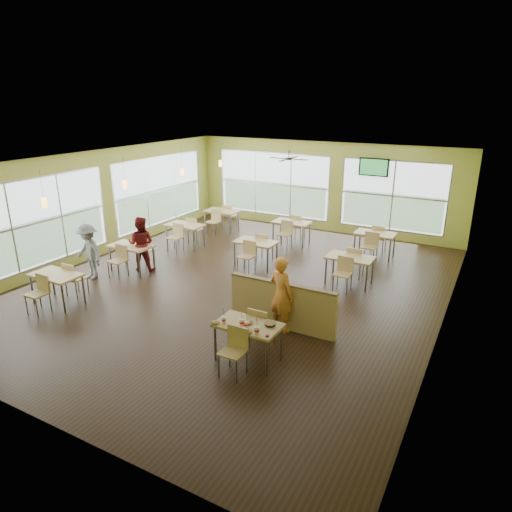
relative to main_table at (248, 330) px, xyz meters
name	(u,v)px	position (x,y,z in m)	size (l,w,h in m)	color
room	(238,226)	(-2.00, 3.00, 0.97)	(12.00, 12.04, 3.20)	black
window_bays	(217,198)	(-4.65, 6.08, 0.85)	(9.24, 10.24, 2.38)	white
main_table	(248,330)	(0.00, 0.00, 0.00)	(1.22, 1.52, 0.87)	tan
half_wall_divider	(282,305)	(0.00, 1.45, -0.11)	(2.40, 0.14, 1.04)	tan
dining_tables	(237,240)	(-3.05, 4.71, 0.00)	(6.92, 8.72, 0.87)	tan
pendant_lights	(154,178)	(-5.20, 3.68, 1.82)	(0.11, 7.31, 0.86)	#2D2119
ceiling_fan	(289,159)	(-2.00, 6.00, 2.32)	(1.25, 1.25, 0.29)	#2D2119
tv_backwall	(374,167)	(-0.20, 8.90, 1.82)	(1.00, 0.07, 0.60)	black
man_plaid	(281,294)	(0.02, 1.36, 0.19)	(0.60, 0.39, 1.64)	#E85419
patron_maroon	(141,244)	(-4.97, 2.67, 0.15)	(0.76, 0.59, 1.56)	#601311
patron_grey	(89,251)	(-5.78, 1.52, 0.13)	(0.98, 0.57, 1.52)	slate
cup_blue	(224,320)	(-0.41, -0.18, 0.18)	(0.09, 0.09, 0.32)	white
cup_yellow	(242,322)	(-0.08, -0.10, 0.18)	(0.09, 0.09, 0.32)	white
cup_red_near	(247,324)	(0.05, -0.13, 0.19)	(0.09, 0.09, 0.33)	white
cup_red_far	(257,330)	(0.32, -0.25, 0.19)	(0.10, 0.10, 0.38)	white
food_basket	(270,324)	(0.38, 0.14, 0.15)	(0.22, 0.22, 0.05)	black
ketchup_cup	(267,336)	(0.52, -0.24, 0.13)	(0.07, 0.07, 0.03)	#B20E0D
wrapper_left	(215,322)	(-0.54, -0.27, 0.14)	(0.17, 0.16, 0.04)	#9A7A4A
wrapper_mid	(248,322)	(-0.02, 0.02, 0.14)	(0.20, 0.18, 0.05)	#9A7A4A
wrapper_right	(249,332)	(0.17, -0.28, 0.14)	(0.15, 0.13, 0.04)	#9A7A4A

